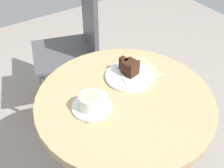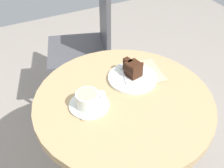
# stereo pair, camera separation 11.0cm
# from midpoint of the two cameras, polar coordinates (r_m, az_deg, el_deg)

# --- Properties ---
(cafe_table) EXTENTS (0.70, 0.70, 0.69)m
(cafe_table) POSITION_cam_midpoint_polar(r_m,az_deg,el_deg) (1.18, -0.19, -7.19)
(cafe_table) COLOR tan
(cafe_table) RESTS_ON ground
(saucer) EXTENTS (0.15, 0.15, 0.01)m
(saucer) POSITION_cam_midpoint_polar(r_m,az_deg,el_deg) (1.06, -7.05, -4.77)
(saucer) COLOR silver
(saucer) RESTS_ON cafe_table
(coffee_cup) EXTENTS (0.12, 0.09, 0.06)m
(coffee_cup) POSITION_cam_midpoint_polar(r_m,az_deg,el_deg) (1.03, -7.30, -3.61)
(coffee_cup) COLOR silver
(coffee_cup) RESTS_ON saucer
(teaspoon) EXTENTS (0.11, 0.02, 0.00)m
(teaspoon) POSITION_cam_midpoint_polar(r_m,az_deg,el_deg) (1.01, -6.40, -6.65)
(teaspoon) COLOR silver
(teaspoon) RESTS_ON saucer
(cake_plate) EXTENTS (0.21, 0.21, 0.01)m
(cake_plate) POSITION_cam_midpoint_polar(r_m,az_deg,el_deg) (1.19, 0.97, 1.45)
(cake_plate) COLOR silver
(cake_plate) RESTS_ON cafe_table
(cake_slice) EXTENTS (0.07, 0.09, 0.07)m
(cake_slice) POSITION_cam_midpoint_polar(r_m,az_deg,el_deg) (1.18, 0.89, 3.33)
(cake_slice) COLOR black
(cake_slice) RESTS_ON cake_plate
(fork) EXTENTS (0.06, 0.15, 0.00)m
(fork) POSITION_cam_midpoint_polar(r_m,az_deg,el_deg) (1.20, -1.02, 2.54)
(fork) COLOR silver
(fork) RESTS_ON cake_plate
(napkin) EXTENTS (0.18, 0.19, 0.00)m
(napkin) POSITION_cam_midpoint_polar(r_m,az_deg,el_deg) (1.22, 2.92, 2.56)
(napkin) COLOR tan
(napkin) RESTS_ON cafe_table
(cafe_chair) EXTENTS (0.48, 0.48, 0.88)m
(cafe_chair) POSITION_cam_midpoint_polar(r_m,az_deg,el_deg) (1.77, -9.06, 8.50)
(cafe_chair) COLOR #4C4C51
(cafe_chair) RESTS_ON ground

